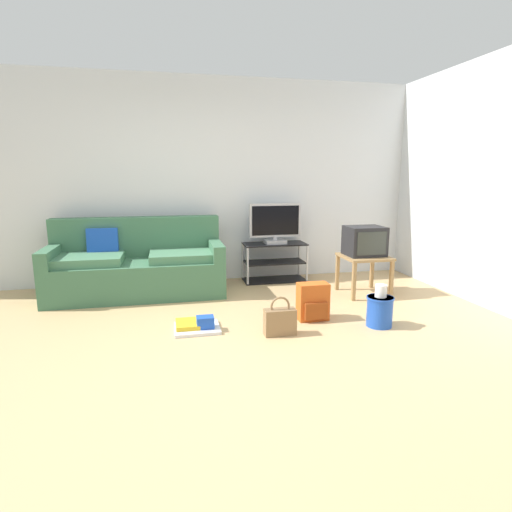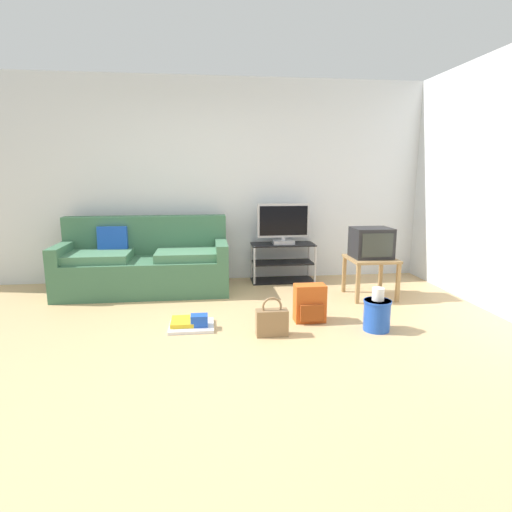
# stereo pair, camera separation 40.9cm
# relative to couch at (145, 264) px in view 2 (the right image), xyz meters

# --- Properties ---
(ground_plane) EXTENTS (9.00, 9.80, 0.02)m
(ground_plane) POSITION_rel_couch_xyz_m (0.77, -1.89, -0.35)
(ground_plane) COLOR tan
(wall_back) EXTENTS (9.00, 0.10, 2.70)m
(wall_back) POSITION_rel_couch_xyz_m (0.77, 0.56, 1.01)
(wall_back) COLOR silver
(wall_back) RESTS_ON ground_plane
(wall_right) EXTENTS (0.10, 3.60, 2.70)m
(wall_right) POSITION_rel_couch_xyz_m (3.82, -1.05, 1.01)
(wall_right) COLOR silver
(wall_right) RESTS_ON ground_plane
(couch) EXTENTS (2.04, 0.84, 0.92)m
(couch) POSITION_rel_couch_xyz_m (0.00, 0.00, 0.00)
(couch) COLOR #3D6B4C
(couch) RESTS_ON ground_plane
(tv_stand) EXTENTS (0.85, 0.39, 0.52)m
(tv_stand) POSITION_rel_couch_xyz_m (1.80, 0.27, -0.08)
(tv_stand) COLOR black
(tv_stand) RESTS_ON ground_plane
(flat_tv) EXTENTS (0.71, 0.22, 0.54)m
(flat_tv) POSITION_rel_couch_xyz_m (1.80, 0.25, 0.45)
(flat_tv) COLOR #B2B2B7
(flat_tv) RESTS_ON tv_stand
(side_table) EXTENTS (0.54, 0.54, 0.48)m
(side_table) POSITION_rel_couch_xyz_m (2.70, -0.58, 0.06)
(side_table) COLOR #9E7A4C
(side_table) RESTS_ON ground_plane
(crt_tv) EXTENTS (0.44, 0.37, 0.35)m
(crt_tv) POSITION_rel_couch_xyz_m (2.70, -0.57, 0.31)
(crt_tv) COLOR #232326
(crt_tv) RESTS_ON side_table
(backpack) EXTENTS (0.31, 0.24, 0.38)m
(backpack) POSITION_rel_couch_xyz_m (1.78, -1.32, -0.16)
(backpack) COLOR #CC561E
(backpack) RESTS_ON ground_plane
(handbag) EXTENTS (0.29, 0.12, 0.36)m
(handbag) POSITION_rel_couch_xyz_m (1.35, -1.65, -0.21)
(handbag) COLOR olive
(handbag) RESTS_ON ground_plane
(cleaning_bucket) EXTENTS (0.26, 0.26, 0.41)m
(cleaning_bucket) POSITION_rel_couch_xyz_m (2.35, -1.64, -0.17)
(cleaning_bucket) COLOR blue
(cleaning_bucket) RESTS_ON ground_plane
(floor_tray) EXTENTS (0.42, 0.36, 0.14)m
(floor_tray) POSITION_rel_couch_xyz_m (0.61, -1.36, -0.30)
(floor_tray) COLOR silver
(floor_tray) RESTS_ON ground_plane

